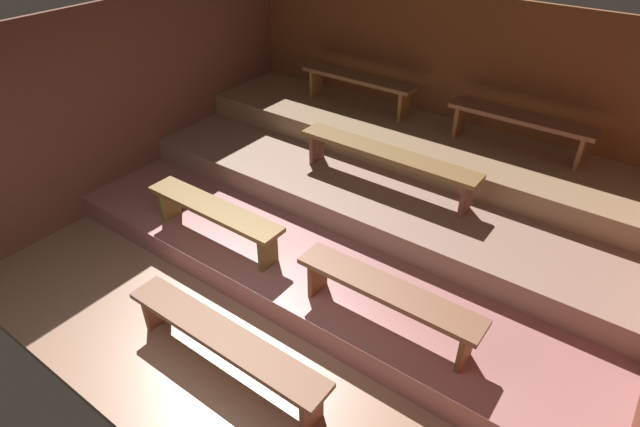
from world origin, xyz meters
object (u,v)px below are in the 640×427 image
(bench_floor_center, at_px, (224,340))
(bench_upper_right, at_px, (520,122))
(bench_lower_right, at_px, (387,294))
(bench_middle_center, at_px, (387,157))
(bench_lower_left, at_px, (214,213))
(bench_upper_left, at_px, (358,82))

(bench_floor_center, bearing_deg, bench_upper_right, 75.33)
(bench_lower_right, relative_size, bench_middle_center, 0.78)
(bench_lower_left, bearing_deg, bench_upper_left, 91.17)
(bench_floor_center, xyz_separation_m, bench_middle_center, (-0.04, 2.79, 0.59))
(bench_middle_center, distance_m, bench_upper_left, 1.74)
(bench_upper_right, bearing_deg, bench_lower_right, -91.17)
(bench_lower_left, height_order, bench_upper_left, bench_upper_left)
(bench_floor_center, height_order, bench_lower_right, bench_lower_right)
(bench_middle_center, relative_size, bench_upper_left, 1.32)
(bench_middle_center, bearing_deg, bench_lower_left, -123.47)
(bench_floor_center, relative_size, bench_upper_left, 1.25)
(bench_lower_left, distance_m, bench_upper_right, 3.74)
(bench_floor_center, bearing_deg, bench_upper_left, 107.12)
(bench_upper_left, bearing_deg, bench_floor_center, -72.88)
(bench_upper_left, bearing_deg, bench_lower_left, -88.83)
(bench_lower_left, relative_size, bench_upper_left, 1.03)
(bench_floor_center, bearing_deg, bench_lower_right, 47.11)
(bench_lower_right, bearing_deg, bench_floor_center, -132.89)
(bench_middle_center, relative_size, bench_upper_right, 1.32)
(bench_lower_left, height_order, bench_middle_center, bench_middle_center)
(bench_lower_right, relative_size, bench_upper_right, 1.03)
(bench_upper_right, bearing_deg, bench_upper_left, 180.00)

